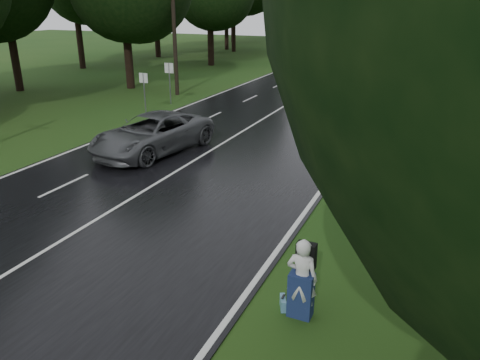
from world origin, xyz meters
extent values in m
plane|color=#214113|center=(0.00, 0.00, 0.00)|extent=(160.00, 160.00, 0.00)
cube|color=black|center=(0.00, 20.00, 0.02)|extent=(12.00, 140.00, 0.04)
cube|color=silver|center=(0.00, 20.00, 0.04)|extent=(0.12, 140.00, 0.01)
imported|color=#4C4F51|center=(-2.29, 6.81, 0.89)|extent=(3.81, 6.47, 1.69)
imported|color=black|center=(1.33, 52.38, 0.83)|extent=(2.39, 4.98, 1.57)
imported|color=silver|center=(7.16, -1.83, 0.92)|extent=(0.68, 0.45, 1.85)
cube|color=navy|center=(7.16, -1.83, 0.52)|extent=(0.52, 0.35, 1.04)
cube|color=black|center=(7.16, -1.56, 1.33)|extent=(0.42, 0.23, 0.59)
cube|color=teal|center=(6.74, -1.74, 0.14)|extent=(0.25, 0.40, 0.27)
cylinder|color=slate|center=(9.81, 2.71, 0.00)|extent=(1.28, 0.64, 0.64)
camera|label=1|loc=(9.34, -10.08, 6.39)|focal=34.97mm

